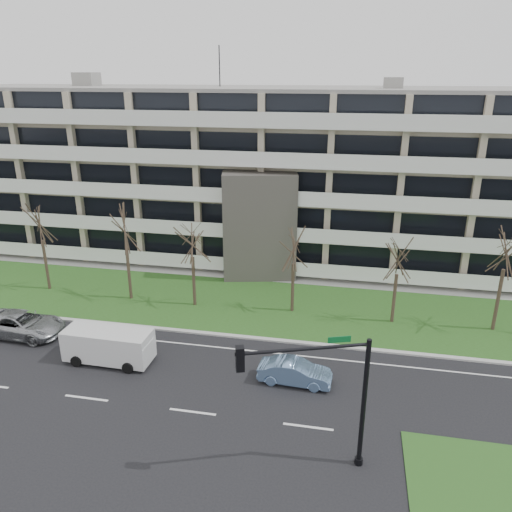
% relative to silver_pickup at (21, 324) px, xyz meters
% --- Properties ---
extents(ground, '(160.00, 160.00, 0.00)m').
position_rel_silver_pickup_xyz_m(ground, '(13.69, -5.53, -0.80)').
color(ground, black).
rests_on(ground, ground).
extents(grass_verge, '(90.00, 10.00, 0.06)m').
position_rel_silver_pickup_xyz_m(grass_verge, '(13.69, 7.47, -0.77)').
color(grass_verge, '#264B19').
rests_on(grass_verge, ground).
extents(curb, '(90.00, 0.35, 0.12)m').
position_rel_silver_pickup_xyz_m(curb, '(13.69, 2.47, -0.74)').
color(curb, '#B2B2AD').
rests_on(curb, ground).
extents(sidewalk, '(90.00, 2.00, 0.08)m').
position_rel_silver_pickup_xyz_m(sidewalk, '(13.69, 12.97, -0.76)').
color(sidewalk, '#B2B2AD').
rests_on(sidewalk, ground).
extents(grass_median, '(7.00, 5.00, 0.06)m').
position_rel_silver_pickup_xyz_m(grass_median, '(27.69, -7.53, -0.77)').
color(grass_median, '#264B19').
rests_on(grass_median, ground).
extents(lane_edge_line, '(90.00, 0.12, 0.01)m').
position_rel_silver_pickup_xyz_m(lane_edge_line, '(13.69, 0.97, -0.80)').
color(lane_edge_line, white).
rests_on(lane_edge_line, ground).
extents(apartment_building, '(60.50, 15.10, 18.75)m').
position_rel_silver_pickup_xyz_m(apartment_building, '(13.69, 19.78, 6.81)').
color(apartment_building, '#BBAF91').
rests_on(apartment_building, ground).
extents(silver_pickup, '(5.82, 2.77, 1.60)m').
position_rel_silver_pickup_xyz_m(silver_pickup, '(0.00, 0.00, 0.00)').
color(silver_pickup, '#A1A4A8').
rests_on(silver_pickup, ground).
extents(blue_sedan, '(4.20, 1.64, 1.36)m').
position_rel_silver_pickup_xyz_m(blue_sedan, '(18.56, -1.90, -0.12)').
color(blue_sedan, '#789ED1').
rests_on(blue_sedan, ground).
extents(white_van, '(5.34, 2.27, 2.05)m').
position_rel_silver_pickup_xyz_m(white_van, '(7.31, -1.83, 0.43)').
color(white_van, silver).
rests_on(white_van, ground).
extents(traffic_signal, '(5.41, 2.18, 6.60)m').
position_rel_silver_pickup_xyz_m(traffic_signal, '(20.39, -8.19, 3.47)').
color(traffic_signal, black).
rests_on(traffic_signal, ground).
extents(tree_1, '(3.74, 3.74, 7.48)m').
position_rel_silver_pickup_xyz_m(tree_1, '(-2.52, 7.12, 5.01)').
color(tree_1, '#382B21').
rests_on(tree_1, ground).
extents(tree_2, '(3.88, 3.88, 7.76)m').
position_rel_silver_pickup_xyz_m(tree_2, '(4.75, 6.69, 5.23)').
color(tree_2, '#382B21').
rests_on(tree_2, ground).
extents(tree_3, '(3.45, 3.45, 6.89)m').
position_rel_silver_pickup_xyz_m(tree_3, '(9.95, 6.56, 4.55)').
color(tree_3, '#382B21').
rests_on(tree_3, ground).
extents(tree_4, '(3.33, 3.33, 6.66)m').
position_rel_silver_pickup_xyz_m(tree_4, '(17.28, 6.99, 4.37)').
color(tree_4, '#382B21').
rests_on(tree_4, ground).
extents(tree_5, '(3.24, 3.24, 6.48)m').
position_rel_silver_pickup_xyz_m(tree_5, '(24.39, 6.65, 4.23)').
color(tree_5, '#382B21').
rests_on(tree_5, ground).
extents(tree_6, '(3.98, 3.98, 7.95)m').
position_rel_silver_pickup_xyz_m(tree_6, '(31.09, 6.82, 5.38)').
color(tree_6, '#382B21').
rests_on(tree_6, ground).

